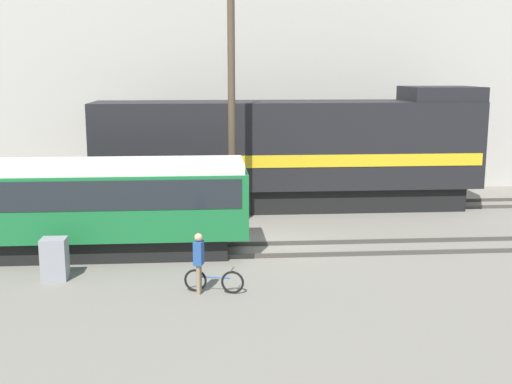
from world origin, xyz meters
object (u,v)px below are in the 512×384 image
Objects in this scene: freight_locomotive at (290,152)px; bicycle at (214,281)px; utility_pole_left at (232,109)px; signal_box at (55,259)px; person at (199,257)px; streetcar at (75,203)px.

bicycle is at bearing -108.06° from freight_locomotive.
signal_box is (-5.26, -5.65, -3.85)m from utility_pole_left.
freight_locomotive is 1.81× the size of utility_pole_left.
freight_locomotive is 11.14m from bicycle.
bicycle is 0.97× the size of person.
signal_box is at bearing -93.93° from streetcar.
signal_box is (-7.87, -8.95, -1.81)m from freight_locomotive.
person is (3.92, -3.86, -0.73)m from streetcar.
person is at bearing -109.89° from freight_locomotive.
streetcar is 6.76× the size of bicycle.
streetcar is 6.65m from utility_pole_left.
utility_pole_left is 8.63m from signal_box.
streetcar is at bearing 135.50° from person.
streetcar is 9.05× the size of signal_box.
signal_box is at bearing -131.31° from freight_locomotive.
freight_locomotive is at bearing 40.58° from streetcar.
freight_locomotive is at bearing 51.70° from utility_pole_left.
freight_locomotive is 10.17m from streetcar.
person is (-3.78, -10.46, -1.41)m from freight_locomotive.
bicycle is (4.32, -3.80, -1.42)m from streetcar.
freight_locomotive reaches higher than streetcar.
signal_box is at bearing 159.77° from person.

